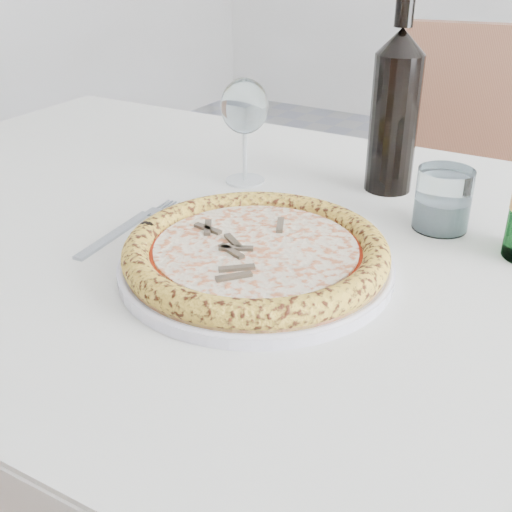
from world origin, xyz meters
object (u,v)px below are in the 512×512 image
Objects in this scene: wine_bottle at (395,110)px; dining_table at (294,292)px; wine_glass at (245,109)px; tumbler at (442,203)px; chair_far at (475,211)px; plate at (256,264)px; pizza at (256,251)px.

dining_table is at bearing -98.38° from wine_bottle.
wine_glass reaches higher than dining_table.
chair_far is at bearing 97.36° from tumbler.
wine_glass is 1.97× the size of tumbler.
pizza reaches higher than plate.
chair_far reaches higher than pizza.
plate is at bearing 18.31° from pizza.
wine_bottle is (0.03, 0.33, 0.12)m from plate.
wine_bottle is (-0.03, -0.52, 0.35)m from chair_far.
pizza is (-0.00, -0.10, 0.11)m from dining_table.
plate is at bearing -94.52° from chair_far.
chair_far reaches higher than plate.
pizza is at bearing -161.69° from plate.
plate is 1.04× the size of pizza.
wine_glass is (-0.17, 0.14, 0.20)m from dining_table.
tumbler is at bearing -41.01° from wine_bottle.
pizza is 3.76× the size of tumbler.
pizza is 0.28m from tumbler.
chair_far is 0.63m from wine_bottle.
dining_table is at bearing -95.11° from chair_far.
plate is 1.12× the size of wine_bottle.
tumbler is 0.29× the size of wine_bottle.
plate is (0.00, -0.10, 0.09)m from dining_table.
chair_far is at bearing 84.89° from dining_table.
plate is 1.99× the size of wine_glass.
wine_glass is (-0.17, 0.24, 0.11)m from plate.
wine_glass is (-0.24, -0.61, 0.34)m from chair_far.
pizza is at bearing -95.89° from wine_bottle.
plate is (-0.07, -0.86, 0.23)m from chair_far.
wine_glass is (-0.17, 0.24, 0.09)m from pizza.
wine_bottle reaches higher than pizza.
plate is at bearing -90.00° from dining_table.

